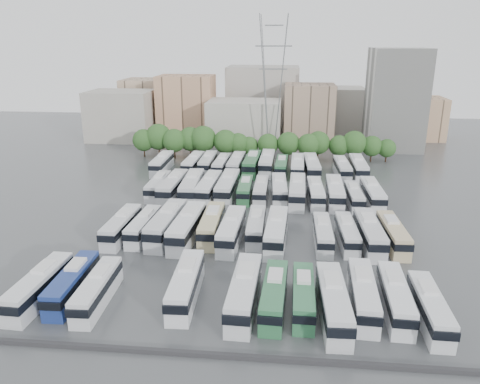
# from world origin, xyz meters

# --- Properties ---
(ground) EXTENTS (220.00, 220.00, 0.00)m
(ground) POSITION_xyz_m (0.00, 0.00, 0.00)
(ground) COLOR #424447
(ground) RESTS_ON ground
(parapet) EXTENTS (56.00, 0.50, 0.50)m
(parapet) POSITION_xyz_m (0.00, -33.00, 0.25)
(parapet) COLOR #2D2D30
(parapet) RESTS_ON ground
(tree_line) EXTENTS (64.24, 7.62, 8.23)m
(tree_line) POSITION_xyz_m (-3.23, 42.12, 4.34)
(tree_line) COLOR black
(tree_line) RESTS_ON ground
(city_buildings) EXTENTS (102.00, 35.00, 20.00)m
(city_buildings) POSITION_xyz_m (-7.46, 71.86, 7.87)
(city_buildings) COLOR #9E998E
(city_buildings) RESTS_ON ground
(apartment_tower) EXTENTS (14.00, 14.00, 26.00)m
(apartment_tower) POSITION_xyz_m (34.00, 58.00, 13.00)
(apartment_tower) COLOR silver
(apartment_tower) RESTS_ON ground
(electricity_pylon) EXTENTS (9.00, 6.91, 33.83)m
(electricity_pylon) POSITION_xyz_m (2.00, 50.00, 18.66)
(electricity_pylon) COLOR slate
(electricity_pylon) RESTS_ON ground
(bus_r0_s0) EXTENTS (2.99, 11.97, 3.73)m
(bus_r0_s0) POSITION_xyz_m (-21.53, -25.02, 1.83)
(bus_r0_s0) COLOR silver
(bus_r0_s0) RESTS_ON ground
(bus_r0_s1) EXTENTS (2.85, 11.52, 3.59)m
(bus_r0_s1) POSITION_xyz_m (-18.19, -23.79, 1.76)
(bus_r0_s1) COLOR navy
(bus_r0_s1) RESTS_ON ground
(bus_r0_s2) EXTENTS (2.81, 11.28, 3.52)m
(bus_r0_s2) POSITION_xyz_m (-14.79, -24.89, 1.73)
(bus_r0_s2) COLOR silver
(bus_r0_s2) RESTS_ON ground
(bus_r0_s5) EXTENTS (3.09, 12.25, 3.82)m
(bus_r0_s5) POSITION_xyz_m (-5.05, -23.00, 1.87)
(bus_r0_s5) COLOR white
(bus_r0_s5) RESTS_ON ground
(bus_r0_s7) EXTENTS (3.22, 12.93, 4.03)m
(bus_r0_s7) POSITION_xyz_m (1.73, -24.09, 1.98)
(bus_r0_s7) COLOR silver
(bus_r0_s7) RESTS_ON ground
(bus_r0_s8) EXTENTS (3.00, 11.57, 3.60)m
(bus_r0_s8) POSITION_xyz_m (5.03, -24.07, 1.77)
(bus_r0_s8) COLOR #2E6D43
(bus_r0_s8) RESTS_ON ground
(bus_r0_s9) EXTENTS (2.52, 10.90, 3.41)m
(bus_r0_s9) POSITION_xyz_m (8.23, -23.77, 1.67)
(bus_r0_s9) COLOR #2F6F46
(bus_r0_s9) RESTS_ON ground
(bus_r0_s10) EXTENTS (3.14, 12.68, 3.95)m
(bus_r0_s10) POSITION_xyz_m (11.34, -25.19, 1.94)
(bus_r0_s10) COLOR silver
(bus_r0_s10) RESTS_ON ground
(bus_r0_s11) EXTENTS (3.16, 12.05, 3.75)m
(bus_r0_s11) POSITION_xyz_m (14.76, -23.10, 1.84)
(bus_r0_s11) COLOR silver
(bus_r0_s11) RESTS_ON ground
(bus_r0_s12) EXTENTS (3.02, 11.75, 3.66)m
(bus_r0_s12) POSITION_xyz_m (18.17, -23.31, 1.80)
(bus_r0_s12) COLOR silver
(bus_r0_s12) RESTS_ON ground
(bus_r0_s13) EXTENTS (2.63, 11.27, 3.52)m
(bus_r0_s13) POSITION_xyz_m (21.35, -24.97, 1.73)
(bus_r0_s13) COLOR silver
(bus_r0_s13) RESTS_ON ground
(bus_r1_s1) EXTENTS (2.80, 11.85, 3.70)m
(bus_r1_s1) POSITION_xyz_m (-18.29, -6.82, 1.82)
(bus_r1_s1) COLOR silver
(bus_r1_s1) RESTS_ON ground
(bus_r1_s2) EXTENTS (2.83, 11.25, 3.50)m
(bus_r1_s2) POSITION_xyz_m (-15.08, -6.24, 1.72)
(bus_r1_s2) COLOR silver
(bus_r1_s2) RESTS_ON ground
(bus_r1_s3) EXTENTS (3.63, 13.61, 4.23)m
(bus_r1_s3) POSITION_xyz_m (-11.66, -5.88, 2.08)
(bus_r1_s3) COLOR silver
(bus_r1_s3) RESTS_ON ground
(bus_r1_s4) EXTENTS (3.52, 13.53, 4.21)m
(bus_r1_s4) POSITION_xyz_m (-8.36, -6.70, 2.07)
(bus_r1_s4) COLOR silver
(bus_r1_s4) RESTS_ON ground
(bus_r1_s5) EXTENTS (2.82, 12.28, 3.84)m
(bus_r1_s5) POSITION_xyz_m (-4.94, -5.05, 1.89)
(bus_r1_s5) COLOR #C3B686
(bus_r1_s5) RESTS_ON ground
(bus_r1_s6) EXTENTS (3.21, 12.65, 3.94)m
(bus_r1_s6) POSITION_xyz_m (-1.73, -6.95, 1.93)
(bus_r1_s6) COLOR white
(bus_r1_s6) RESTS_ON ground
(bus_r1_s7) EXTENTS (2.51, 11.25, 3.53)m
(bus_r1_s7) POSITION_xyz_m (1.73, -4.76, 1.73)
(bus_r1_s7) COLOR silver
(bus_r1_s7) RESTS_ON ground
(bus_r1_s8) EXTENTS (3.36, 12.97, 4.04)m
(bus_r1_s8) POSITION_xyz_m (4.79, -6.83, 1.98)
(bus_r1_s8) COLOR silver
(bus_r1_s8) RESTS_ON ground
(bus_r1_s10) EXTENTS (2.45, 10.90, 3.41)m
(bus_r1_s10) POSITION_xyz_m (11.50, -6.40, 1.68)
(bus_r1_s10) COLOR silver
(bus_r1_s10) RESTS_ON ground
(bus_r1_s11) EXTENTS (2.77, 11.01, 3.43)m
(bus_r1_s11) POSITION_xyz_m (15.00, -5.95, 1.68)
(bus_r1_s11) COLOR silver
(bus_r1_s11) RESTS_ON ground
(bus_r1_s12) EXTENTS (3.19, 12.77, 3.98)m
(bus_r1_s12) POSITION_xyz_m (18.11, -6.09, 1.95)
(bus_r1_s12) COLOR silver
(bus_r1_s12) RESTS_ON ground
(bus_r1_s13) EXTENTS (3.02, 11.77, 3.66)m
(bus_r1_s13) POSITION_xyz_m (21.48, -5.72, 1.80)
(bus_r1_s13) COLOR #CBB78B
(bus_r1_s13) RESTS_ON ground
(bus_r2_s1) EXTENTS (2.71, 11.75, 3.68)m
(bus_r2_s1) POSITION_xyz_m (-18.07, 13.10, 1.80)
(bus_r2_s1) COLOR silver
(bus_r2_s1) RESTS_ON ground
(bus_r2_s2) EXTENTS (3.35, 13.38, 4.17)m
(bus_r2_s2) POSITION_xyz_m (-14.99, 12.24, 2.05)
(bus_r2_s2) COLOR silver
(bus_r2_s2) RESTS_ON ground
(bus_r2_s3) EXTENTS (3.50, 13.69, 4.26)m
(bus_r2_s3) POSITION_xyz_m (-11.48, 12.40, 2.09)
(bus_r2_s3) COLOR silver
(bus_r2_s3) RESTS_ON ground
(bus_r2_s4) EXTENTS (3.34, 13.15, 4.10)m
(bus_r2_s4) POSITION_xyz_m (-8.24, 12.43, 2.01)
(bus_r2_s4) COLOR silver
(bus_r2_s4) RESTS_ON ground
(bus_r2_s5) EXTENTS (3.32, 13.74, 4.29)m
(bus_r2_s5) POSITION_xyz_m (-4.83, 12.96, 2.11)
(bus_r2_s5) COLOR silver
(bus_r2_s5) RESTS_ON ground
(bus_r2_s6) EXTENTS (2.47, 10.84, 3.39)m
(bus_r2_s6) POSITION_xyz_m (-1.53, 13.06, 1.67)
(bus_r2_s6) COLOR #2E6B3E
(bus_r2_s6) RESTS_ON ground
(bus_r2_s7) EXTENTS (2.44, 11.05, 3.46)m
(bus_r2_s7) POSITION_xyz_m (1.45, 12.83, 1.70)
(bus_r2_s7) COLOR silver
(bus_r2_s7) RESTS_ON ground
(bus_r2_s8) EXTENTS (3.25, 12.38, 3.85)m
(bus_r2_s8) POSITION_xyz_m (4.80, 13.00, 1.89)
(bus_r2_s8) COLOR silver
(bus_r2_s8) RESTS_ON ground
(bus_r2_s9) EXTENTS (3.26, 13.23, 4.13)m
(bus_r2_s9) POSITION_xyz_m (8.09, 11.99, 2.03)
(bus_r2_s9) COLOR silver
(bus_r2_s9) RESTS_ON ground
(bus_r2_s10) EXTENTS (2.93, 11.84, 3.69)m
(bus_r2_s10) POSITION_xyz_m (11.39, 11.90, 1.81)
(bus_r2_s10) COLOR silver
(bus_r2_s10) RESTS_ON ground
(bus_r2_s11) EXTENTS (3.08, 12.90, 4.03)m
(bus_r2_s11) POSITION_xyz_m (14.86, 12.09, 1.98)
(bus_r2_s11) COLOR silver
(bus_r2_s11) RESTS_ON ground
(bus_r2_s12) EXTENTS (2.61, 10.86, 3.39)m
(bus_r2_s12) POSITION_xyz_m (18.15, 11.09, 1.66)
(bus_r2_s12) COLOR silver
(bus_r2_s12) RESTS_ON ground
(bus_r2_s13) EXTENTS (2.98, 12.48, 3.90)m
(bus_r2_s13) POSITION_xyz_m (21.50, 12.05, 1.91)
(bus_r2_s13) COLOR white
(bus_r2_s13) RESTS_ON ground
(bus_r3_s0) EXTENTS (2.69, 12.28, 3.85)m
(bus_r3_s0) POSITION_xyz_m (-21.64, 29.25, 1.89)
(bus_r3_s0) COLOR silver
(bus_r3_s0) RESTS_ON ground
(bus_r3_s2) EXTENTS (3.22, 12.12, 3.77)m
(bus_r3_s2) POSITION_xyz_m (-14.67, 30.00, 1.85)
(bus_r3_s2) COLOR white
(bus_r3_s2) RESTS_ON ground
(bus_r3_s3) EXTENTS (2.65, 11.97, 3.75)m
(bus_r3_s3) POSITION_xyz_m (-11.55, 30.80, 1.84)
(bus_r3_s3) COLOR silver
(bus_r3_s3) RESTS_ON ground
(bus_r3_s4) EXTENTS (2.92, 11.51, 3.59)m
(bus_r3_s4) POSITION_xyz_m (-8.27, 29.59, 1.76)
(bus_r3_s4) COLOR silver
(bus_r3_s4) RESTS_ON ground
(bus_r3_s5) EXTENTS (3.18, 12.65, 3.94)m
(bus_r3_s5) POSITION_xyz_m (-5.01, 29.76, 1.93)
(bus_r3_s5) COLOR silver
(bus_r3_s5) RESTS_ON ground
(bus_r3_s6) EXTENTS (3.50, 13.47, 4.19)m
(bus_r3_s6) POSITION_xyz_m (-1.54, 30.22, 2.06)
(bus_r3_s6) COLOR #2A6339
(bus_r3_s6) RESTS_ON ground
(bus_r3_s7) EXTENTS (3.19, 13.40, 4.19)m
(bus_r3_s7) POSITION_xyz_m (1.69, 31.34, 2.06)
(bus_r3_s7) COLOR silver
(bus_r3_s7) RESTS_ON ground
(bus_r3_s8) EXTENTS (2.87, 11.41, 3.56)m
(bus_r3_s8) POSITION_xyz_m (4.94, 29.77, 1.75)
(bus_r3_s8) COLOR #2D6A41
(bus_r3_s8) RESTS_ON ground
(bus_r3_s9) EXTENTS (3.11, 12.77, 3.98)m
(bus_r3_s9) POSITION_xyz_m (8.40, 29.13, 1.96)
(bus_r3_s9) COLOR silver
(bus_r3_s9) RESTS_ON ground
(bus_r3_s10) EXTENTS (3.39, 13.25, 4.12)m
(bus_r3_s10) POSITION_xyz_m (11.44, 29.03, 2.02)
(bus_r3_s10) COLOR silver
(bus_r3_s10) RESTS_ON ground
(bus_r3_s12) EXTENTS (3.08, 12.07, 3.76)m
(bus_r3_s12) POSITION_xyz_m (17.94, 29.10, 1.84)
(bus_r3_s12) COLOR silver
(bus_r3_s12) RESTS_ON ground
(bus_r3_s13) EXTENTS (2.81, 12.86, 4.03)m
(bus_r3_s13) POSITION_xyz_m (21.43, 29.74, 1.98)
(bus_r3_s13) COLOR silver
(bus_r3_s13) RESTS_ON ground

